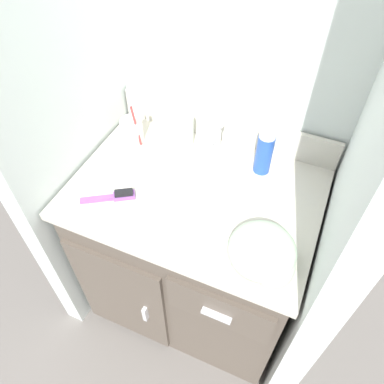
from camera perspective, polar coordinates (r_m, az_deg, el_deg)
name	(u,v)px	position (r m, az deg, el deg)	size (l,w,h in m)	color
ground_plane	(194,294)	(1.93, 0.37, -15.30)	(6.00, 6.00, 0.00)	slate
wall_back	(237,55)	(1.34, 6.88, 19.97)	(1.02, 0.08, 2.20)	silver
wall_left	(57,77)	(1.29, -19.91, 16.16)	(0.08, 0.68, 2.20)	silver
wall_right	(374,161)	(1.02, 25.95, 4.28)	(0.08, 0.68, 2.20)	silver
vanity	(194,249)	(1.57, 0.34, -8.73)	(0.84, 0.61, 0.78)	brown
backsplash	(226,127)	(1.43, 5.17, 9.85)	(0.84, 0.02, 0.12)	beige
sink_faucet	(217,143)	(1.38, 3.87, 7.45)	(0.09, 0.09, 0.14)	silver
toothbrush_cup	(132,130)	(1.45, -9.09, 9.30)	(0.09, 0.08, 0.18)	white
soap_dispenser	(185,130)	(1.40, -1.14, 9.47)	(0.07, 0.07, 0.16)	silver
shaving_cream_can	(264,152)	(1.30, 10.98, 6.03)	(0.06, 0.06, 0.18)	#234CB2
hairbrush	(116,196)	(1.27, -11.57, -0.59)	(0.17, 0.12, 0.03)	purple
hand_towel	(265,253)	(1.10, 11.02, -9.17)	(0.20, 0.21, 0.08)	#A8BCA3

